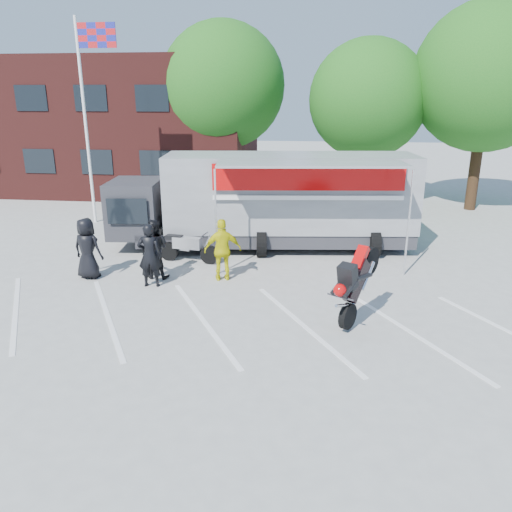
% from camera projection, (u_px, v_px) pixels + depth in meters
% --- Properties ---
extents(ground, '(100.00, 100.00, 0.00)m').
position_uv_depth(ground, '(185.00, 339.00, 11.01)').
color(ground, '#ABABA5').
rests_on(ground, ground).
extents(parking_bay_lines, '(18.09, 13.33, 0.01)m').
position_uv_depth(parking_bay_lines, '(195.00, 320.00, 11.95)').
color(parking_bay_lines, white).
rests_on(parking_bay_lines, ground).
extents(office_building, '(18.00, 8.00, 7.00)m').
position_uv_depth(office_building, '(90.00, 126.00, 28.08)').
color(office_building, '#4E1C19').
rests_on(office_building, ground).
extents(flagpole, '(1.61, 0.12, 8.00)m').
position_uv_depth(flagpole, '(89.00, 97.00, 19.61)').
color(flagpole, white).
rests_on(flagpole, ground).
extents(tree_left, '(6.12, 6.12, 8.64)m').
position_uv_depth(tree_left, '(223.00, 86.00, 24.64)').
color(tree_left, '#382314').
rests_on(tree_left, ground).
extents(tree_mid, '(5.44, 5.44, 7.68)m').
position_uv_depth(tree_mid, '(368.00, 99.00, 23.08)').
color(tree_mid, '#382314').
rests_on(tree_mid, ground).
extents(tree_right, '(6.46, 6.46, 9.12)m').
position_uv_depth(tree_right, '(487.00, 77.00, 21.75)').
color(tree_right, '#382314').
rests_on(tree_right, ground).
extents(transporter_truck, '(10.71, 6.03, 3.25)m').
position_uv_depth(transporter_truck, '(275.00, 248.00, 17.61)').
color(transporter_truck, '#92959A').
rests_on(transporter_truck, ground).
extents(parked_motorcycle, '(2.12, 0.96, 1.07)m').
position_uv_depth(parked_motorcycle, '(189.00, 262.00, 16.11)').
color(parked_motorcycle, '#B2B2B7').
rests_on(parked_motorcycle, ground).
extents(stunt_bike_rider, '(1.60, 1.91, 2.04)m').
position_uv_depth(stunt_bike_rider, '(361.00, 321.00, 11.91)').
color(stunt_bike_rider, black).
rests_on(stunt_bike_rider, ground).
extents(spectator_leather_a, '(0.97, 0.73, 1.80)m').
position_uv_depth(spectator_leather_a, '(87.00, 248.00, 14.46)').
color(spectator_leather_a, black).
rests_on(spectator_leather_a, ground).
extents(spectator_leather_b, '(0.71, 0.51, 1.81)m').
position_uv_depth(spectator_leather_b, '(150.00, 255.00, 13.83)').
color(spectator_leather_b, black).
rests_on(spectator_leather_b, ground).
extents(spectator_leather_c, '(0.85, 0.67, 1.75)m').
position_uv_depth(spectator_leather_c, '(154.00, 249.00, 14.50)').
color(spectator_leather_c, black).
rests_on(spectator_leather_c, ground).
extents(spectator_hivis, '(1.14, 0.70, 1.81)m').
position_uv_depth(spectator_hivis, '(223.00, 250.00, 14.30)').
color(spectator_hivis, '#D9D40B').
rests_on(spectator_hivis, ground).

